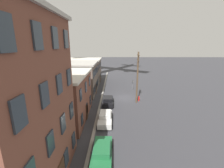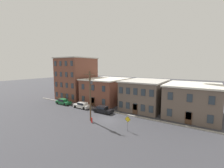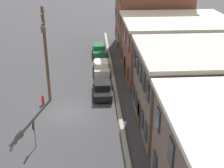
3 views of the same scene
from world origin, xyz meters
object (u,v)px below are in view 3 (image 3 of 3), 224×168
Objects in this scene: caution_sign at (34,128)px; utility_pole at (46,51)px; car_green at (99,49)px; car_white at (101,66)px; fire_hydrant at (43,100)px; car_black at (102,88)px.

utility_pole reaches higher than caution_sign.
car_white is (6.81, 0.07, 0.00)m from car_green.
car_green reaches higher than fire_hydrant.
utility_pole reaches higher than fire_hydrant.
utility_pole is (-7.78, 0.19, 3.57)m from caution_sign.
caution_sign is (8.82, -5.43, 0.89)m from car_black.
fire_hydrant is at bearing -37.66° from utility_pole.
car_green is 1.80× the size of caution_sign.
car_white is 10.11m from fire_hydrant.
car_black is at bearing -0.31° from car_green.
car_white is at bearing 178.72° from car_black.
utility_pole is (14.23, -5.31, 4.46)m from car_green.
fire_hydrant is (-7.04, -0.38, -1.15)m from caution_sign.
car_green is 15.83m from utility_pole.
car_green is at bearing -179.40° from car_white.
utility_pole is 9.65× the size of fire_hydrant.
car_green is 4.58× the size of fire_hydrant.
fire_hydrant is at bearing -176.89° from caution_sign.
car_black is (6.38, -0.14, 0.00)m from car_white.
car_green is 6.81m from car_white.
utility_pole is at bearing -78.78° from car_black.
fire_hydrant is (8.16, -5.96, -0.27)m from car_white.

